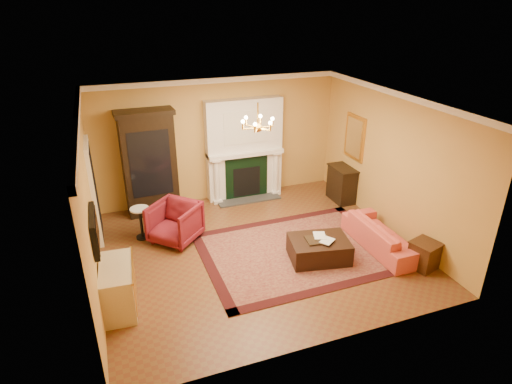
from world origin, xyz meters
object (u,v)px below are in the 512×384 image
commode (118,287)px  leather_ottoman (319,249)px  wingback_armchair (175,221)px  end_table (424,256)px  pedestal_table (141,221)px  coral_sofa (383,231)px  console_table (342,185)px  china_cabinet (150,165)px

commode → leather_ottoman: size_ratio=0.95×
wingback_armchair → end_table: bearing=13.3°
pedestal_table → end_table: (4.85, -2.93, -0.15)m
end_table → leather_ottoman: bearing=151.5°
coral_sofa → end_table: coral_sofa is taller
pedestal_table → coral_sofa: 4.99m
coral_sofa → leather_ottoman: 1.42m
console_table → wingback_armchair: bearing=-172.3°
end_table → pedestal_table: bearing=148.9°
end_table → console_table: 3.13m
commode → end_table: (5.45, -0.77, -0.14)m
wingback_armchair → console_table: 4.29m
leather_ottoman → china_cabinet: bearing=141.4°
commode → leather_ottoman: commode is taller
china_cabinet → leather_ottoman: 4.31m
wingback_armchair → commode: (-1.25, -1.82, -0.07)m
pedestal_table → leather_ottoman: pedestal_table is taller
commode → end_table: 5.51m
console_table → leather_ottoman: size_ratio=0.76×
china_cabinet → console_table: china_cabinet is taller
pedestal_table → console_table: (4.91, 0.20, 0.01)m
commode → leather_ottoman: 3.74m
china_cabinet → pedestal_table: 1.48m
pedestal_table → leather_ottoman: (3.13, -2.00, -0.19)m
wingback_armchair → leather_ottoman: size_ratio=0.82×
end_table → leather_ottoman: size_ratio=0.46×
china_cabinet → end_table: size_ratio=4.58×
wingback_armchair → console_table: (4.26, 0.53, -0.04)m
china_cabinet → wingback_armchair: 1.71m
china_cabinet → coral_sofa: 5.33m
pedestal_table → commode: commode is taller
china_cabinet → commode: 3.59m
china_cabinet → commode: (-1.01, -3.36, -0.78)m
wingback_armchair → commode: wingback_armchair is taller
coral_sofa → wingback_armchair: bearing=66.2°
pedestal_table → console_table: console_table is taller
pedestal_table → wingback_armchair: bearing=-27.2°
end_table → leather_ottoman: 1.95m
pedestal_table → console_table: bearing=2.3°
wingback_armchair → console_table: bearing=52.1°
end_table → commode: bearing=171.9°
end_table → leather_ottoman: (-1.72, 0.93, -0.03)m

